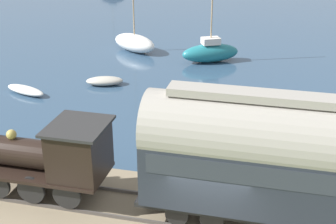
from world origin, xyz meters
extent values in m
cube|color=#2D4760|center=(43.99, 0.00, 0.00)|extent=(80.00, 80.00, 0.01)
cube|color=#84755B|center=(1.41, 0.00, 0.20)|extent=(4.55, 56.00, 0.40)
cube|color=#4C4742|center=(2.17, 0.00, 0.46)|extent=(0.07, 54.88, 0.12)
cylinder|color=black|center=(0.65, 4.80, 1.03)|extent=(0.12, 1.01, 1.01)
cylinder|color=black|center=(2.17, 4.80, 1.03)|extent=(0.12, 1.01, 1.01)
cylinder|color=black|center=(0.65, 6.13, 1.03)|extent=(0.12, 1.01, 1.01)
cylinder|color=black|center=(2.17, 6.13, 1.03)|extent=(0.12, 1.01, 1.01)
cylinder|color=black|center=(2.17, 7.45, 1.03)|extent=(0.12, 1.01, 1.01)
cube|color=black|center=(1.41, 6.13, 1.44)|extent=(2.02, 4.82, 0.12)
cylinder|color=black|center=(1.41, 7.09, 2.01)|extent=(1.03, 2.89, 1.03)
sphere|color=tan|center=(1.41, 7.09, 2.67)|extent=(0.36, 0.36, 0.36)
cube|color=black|center=(1.41, 4.56, 2.36)|extent=(1.92, 1.69, 1.73)
cube|color=#282828|center=(1.41, 4.56, 3.28)|extent=(2.12, 1.93, 0.10)
cylinder|color=black|center=(0.65, -0.11, 0.90)|extent=(0.12, 0.76, 0.76)
cylinder|color=black|center=(2.17, -0.11, 0.90)|extent=(0.12, 0.76, 0.76)
cylinder|color=black|center=(0.65, 1.01, 0.90)|extent=(0.12, 0.76, 0.76)
cylinder|color=black|center=(2.17, 1.01, 0.90)|extent=(0.12, 0.76, 0.76)
cube|color=black|center=(1.41, -2.14, 1.21)|extent=(1.97, 9.00, 0.16)
cube|color=#232833|center=(1.41, -2.14, 2.46)|extent=(2.19, 8.64, 2.34)
cube|color=#2D333D|center=(1.41, -2.14, 2.87)|extent=(2.22, 8.10, 0.66)
cylinder|color=gray|center=(1.41, -2.14, 3.63)|extent=(2.30, 8.64, 2.30)
cube|color=gray|center=(1.41, -2.14, 4.90)|extent=(0.77, 7.20, 0.24)
ellipsoid|color=white|center=(21.00, 8.88, 0.65)|extent=(3.50, 4.28, 1.29)
cylinder|color=#9E8460|center=(21.00, 8.88, 3.53)|extent=(0.10, 0.10, 4.47)
ellipsoid|color=#1E707A|center=(19.74, 2.97, 0.65)|extent=(3.16, 4.23, 1.28)
cylinder|color=#9E8460|center=(19.74, 2.97, 3.84)|extent=(0.10, 0.10, 5.12)
cube|color=silver|center=(19.74, 2.97, 1.51)|extent=(1.32, 1.47, 0.45)
ellipsoid|color=#B7B2A3|center=(13.61, 8.45, 0.26)|extent=(1.66, 2.43, 0.51)
ellipsoid|color=silver|center=(11.11, 12.36, 0.23)|extent=(1.68, 2.93, 0.45)
camera|label=1|loc=(-11.41, -1.66, 9.88)|focal=50.00mm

